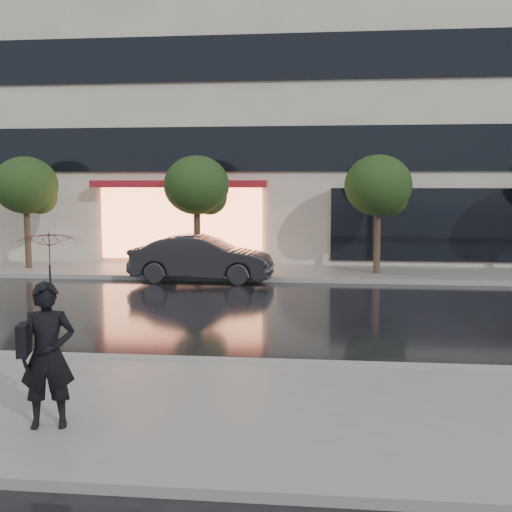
# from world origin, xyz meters

# --- Properties ---
(ground) EXTENTS (120.00, 120.00, 0.00)m
(ground) POSITION_xyz_m (0.00, 0.00, 0.00)
(ground) COLOR black
(ground) RESTS_ON ground
(sidewalk_near) EXTENTS (60.00, 4.50, 0.12)m
(sidewalk_near) POSITION_xyz_m (0.00, -3.25, 0.06)
(sidewalk_near) COLOR slate
(sidewalk_near) RESTS_ON ground
(sidewalk_far) EXTENTS (60.00, 3.50, 0.12)m
(sidewalk_far) POSITION_xyz_m (0.00, 10.25, 0.06)
(sidewalk_far) COLOR slate
(sidewalk_far) RESTS_ON ground
(curb_near) EXTENTS (60.00, 0.25, 0.14)m
(curb_near) POSITION_xyz_m (0.00, -1.00, 0.07)
(curb_near) COLOR gray
(curb_near) RESTS_ON ground
(curb_far) EXTENTS (60.00, 0.25, 0.14)m
(curb_far) POSITION_xyz_m (0.00, 8.50, 0.07)
(curb_far) COLOR gray
(curb_far) RESTS_ON ground
(office_building) EXTENTS (30.00, 12.76, 18.00)m
(office_building) POSITION_xyz_m (-0.00, 17.97, 9.00)
(office_building) COLOR beige
(office_building) RESTS_ON ground
(tree_far_west) EXTENTS (2.20, 2.20, 3.99)m
(tree_far_west) POSITION_xyz_m (-8.94, 10.03, 2.92)
(tree_far_west) COLOR #33261C
(tree_far_west) RESTS_ON ground
(tree_mid_west) EXTENTS (2.20, 2.20, 3.99)m
(tree_mid_west) POSITION_xyz_m (-2.94, 10.03, 2.92)
(tree_mid_west) COLOR #33261C
(tree_mid_west) RESTS_ON ground
(tree_mid_east) EXTENTS (2.20, 2.20, 3.99)m
(tree_mid_east) POSITION_xyz_m (3.06, 10.03, 2.92)
(tree_mid_east) COLOR #33261C
(tree_mid_east) RESTS_ON ground
(parked_car) EXTENTS (4.43, 1.64, 1.45)m
(parked_car) POSITION_xyz_m (-2.51, 8.30, 0.72)
(parked_car) COLOR black
(parked_car) RESTS_ON ground
(pedestrian_with_umbrella) EXTENTS (1.04, 1.05, 2.36)m
(pedestrian_with_umbrella) POSITION_xyz_m (-1.91, -4.12, 1.59)
(pedestrian_with_umbrella) COLOR black
(pedestrian_with_umbrella) RESTS_ON sidewalk_near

